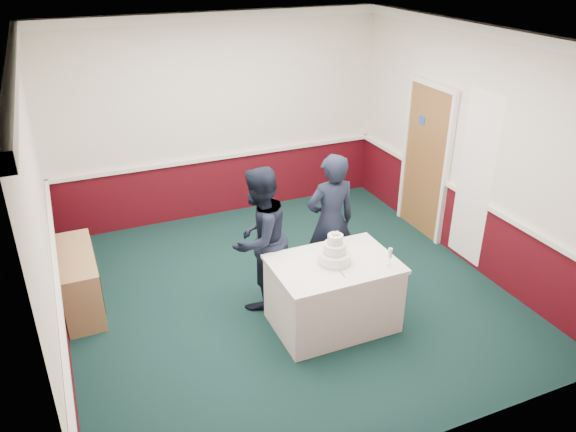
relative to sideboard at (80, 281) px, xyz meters
name	(u,v)px	position (x,y,z in m)	size (l,w,h in m)	color
ground	(287,294)	(2.28, -0.70, -0.35)	(5.00, 5.00, 0.00)	#112928
room_shell	(272,122)	(2.36, -0.09, 1.62)	(5.00, 5.00, 3.00)	silver
sideboard	(80,281)	(0.00, 0.00, 0.00)	(0.41, 1.20, 0.70)	#9B764B
cake_table	(333,293)	(2.51, -1.43, 0.05)	(1.32, 0.92, 0.79)	white
wedding_cake	(335,253)	(2.51, -1.43, 0.55)	(0.35, 0.35, 0.36)	white
cake_knife	(341,272)	(2.48, -1.63, 0.44)	(0.01, 0.22, 0.01)	silver
champagne_flute	(390,254)	(3.01, -1.71, 0.58)	(0.05, 0.05, 0.21)	silver
person_man	(259,239)	(1.93, -0.73, 0.49)	(0.82, 0.64, 1.69)	black
person_woman	(331,222)	(2.84, -0.70, 0.51)	(0.62, 0.41, 1.71)	black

